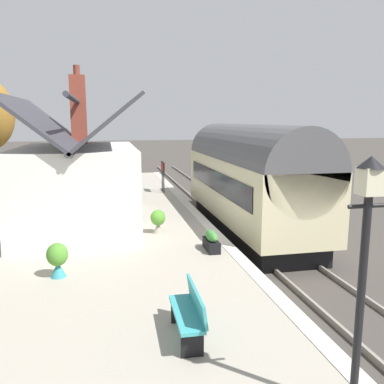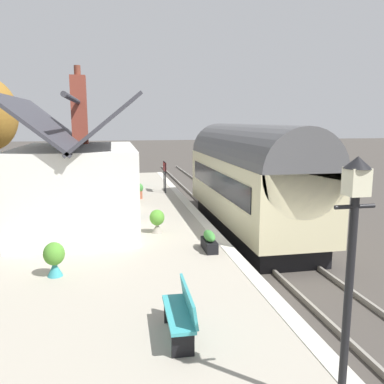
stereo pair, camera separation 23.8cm
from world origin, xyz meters
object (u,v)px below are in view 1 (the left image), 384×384
object	(u,v)px
station_building	(79,183)
planter_edge_near	(211,241)
train	(249,178)
planter_corner_building	(137,190)
lamp_post_platform	(365,237)
bench_mid_platform	(190,312)
planter_bench_right	(71,189)
bench_near_building	(131,177)
station_sign_board	(163,169)
planter_edge_far	(158,220)
planter_bench_left	(57,259)

from	to	relation	value
station_building	planter_edge_near	world-z (taller)	station_building
train	planter_edge_near	distance (m)	5.20
planter_corner_building	lamp_post_platform	distance (m)	15.01
train	bench_mid_platform	bearing A→B (deg)	154.42
lamp_post_platform	train	bearing A→B (deg)	-13.10
train	station_building	world-z (taller)	station_building
station_building	planter_bench_right	world-z (taller)	station_building
station_building	planter_edge_near	distance (m)	5.33
train	bench_near_building	distance (m)	8.96
planter_bench_right	lamp_post_platform	distance (m)	17.30
station_building	station_sign_board	bearing A→B (deg)	-31.31
planter_edge_far	train	bearing A→B (deg)	-60.54
lamp_post_platform	bench_near_building	bearing A→B (deg)	4.90
lamp_post_platform	station_sign_board	world-z (taller)	lamp_post_platform
bench_mid_platform	planter_bench_left	xyz separation A→B (m)	(3.31, 2.50, -0.03)
planter_edge_near	planter_bench_left	distance (m)	4.23
station_building	station_sign_board	size ratio (longest dim) A/B	4.06
planter_edge_far	lamp_post_platform	xyz separation A→B (m)	(-8.77, -1.36, 1.89)
lamp_post_platform	planter_corner_building	bearing A→B (deg)	6.06
bench_mid_platform	planter_edge_near	xyz separation A→B (m)	(4.49, -1.56, -0.21)
bench_near_building	planter_edge_far	distance (m)	10.10
bench_mid_platform	planter_corner_building	size ratio (longest dim) A/B	1.91
bench_mid_platform	planter_bench_right	size ratio (longest dim) A/B	1.29
train	planter_edge_far	size ratio (longest dim) A/B	12.59
lamp_post_platform	station_building	bearing A→B (deg)	20.96
bench_near_building	planter_edge_near	bearing A→B (deg)	-172.93
station_building	planter_bench_left	bearing A→B (deg)	176.85
train	planter_edge_far	bearing A→B (deg)	119.46
planter_edge_near	planter_corner_building	bearing A→B (deg)	10.21
planter_edge_far	bench_near_building	bearing A→B (deg)	1.43
station_sign_board	lamp_post_platform	bearing A→B (deg)	-179.52
planter_edge_far	planter_corner_building	size ratio (longest dim) A/B	1.05
planter_bench_right	train	bearing A→B (deg)	-127.23
bench_near_building	station_building	bearing A→B (deg)	165.27
planter_edge_far	station_sign_board	size ratio (longest dim) A/B	0.49
planter_corner_building	planter_bench_right	xyz separation A→B (m)	(1.71, 3.16, -0.10)
lamp_post_platform	station_sign_board	bearing A→B (deg)	0.48
bench_mid_platform	station_sign_board	world-z (taller)	station_sign_board
station_building	planter_edge_near	xyz separation A→B (m)	(-3.52, -3.80, -1.27)
planter_corner_building	station_sign_board	world-z (taller)	station_sign_board
bench_near_building	lamp_post_platform	size ratio (longest dim) A/B	0.43
train	bench_near_building	world-z (taller)	train
bench_near_building	planter_corner_building	world-z (taller)	bench_near_building
planter_corner_building	station_sign_board	bearing A→B (deg)	-42.69
planter_edge_near	planter_edge_far	bearing A→B (deg)	30.87
bench_near_building	planter_bench_left	world-z (taller)	bench_near_building
train	station_building	size ratio (longest dim) A/B	1.53
planter_edge_far	station_building	bearing A→B (deg)	60.95
planter_edge_near	planter_bench_left	bearing A→B (deg)	106.21
bench_mid_platform	station_building	bearing A→B (deg)	15.61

